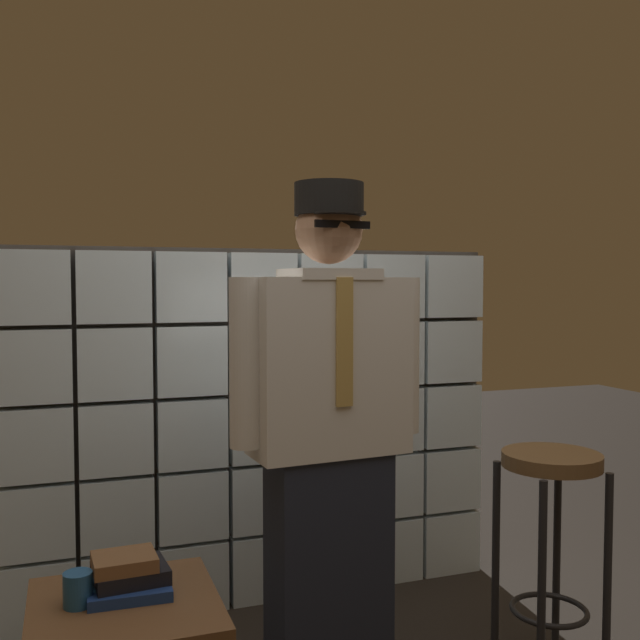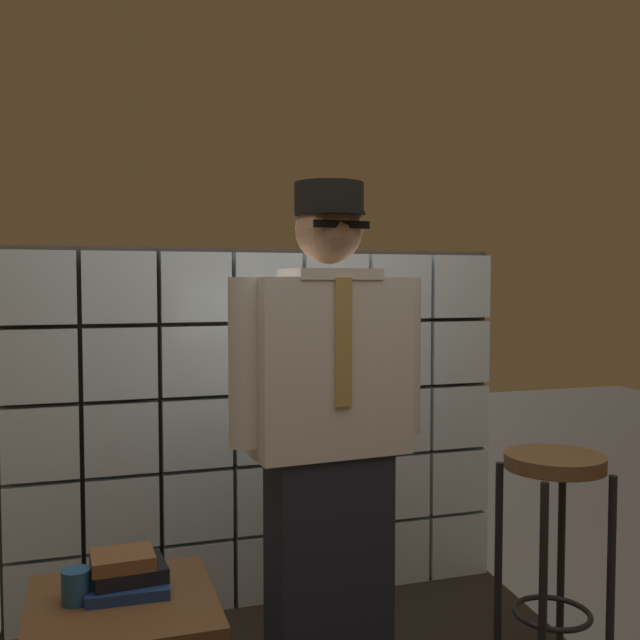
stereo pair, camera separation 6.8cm
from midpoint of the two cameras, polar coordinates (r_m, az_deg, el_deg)
The scene contains 6 objects.
glass_block_wall at distance 3.15m, azimuth -3.57°, elevation -8.54°, with size 2.16×0.10×1.55m.
standing_person at distance 2.40m, azimuth 1.53°, elevation -8.90°, with size 0.68×0.30×1.71m.
bar_stool at distance 2.69m, azimuth 18.78°, elevation -14.30°, with size 0.34×0.34×0.80m.
side_table at distance 2.27m, azimuth -14.52°, elevation -22.15°, with size 0.52×0.52×0.49m.
book_stack at distance 2.27m, azimuth -14.22°, elevation -18.92°, with size 0.24×0.21×0.11m.
coffee_mug at distance 2.23m, azimuth -17.83°, elevation -19.47°, with size 0.13×0.08×0.09m.
Camera 2 is at (-0.73, -1.86, 1.39)m, focal length 40.31 mm.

